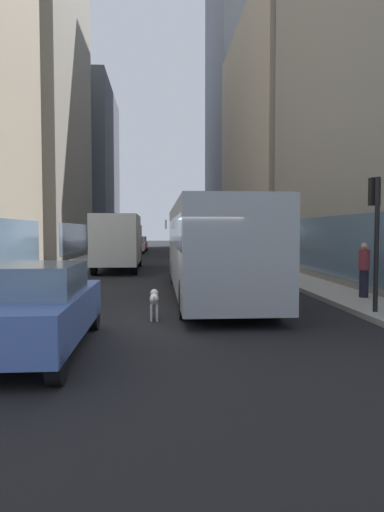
# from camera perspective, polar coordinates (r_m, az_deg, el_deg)

# --- Properties ---
(ground_plane) EXTENTS (120.00, 120.00, 0.00)m
(ground_plane) POSITION_cam_1_polar(r_m,az_deg,el_deg) (46.06, -3.43, 0.36)
(ground_plane) COLOR black
(sidewalk_left) EXTENTS (2.40, 110.00, 0.15)m
(sidewalk_left) POSITION_cam_1_polar(r_m,az_deg,el_deg) (46.34, -10.50, 0.43)
(sidewalk_left) COLOR gray
(sidewalk_left) RESTS_ON ground
(sidewalk_right) EXTENTS (2.40, 110.00, 0.15)m
(sidewalk_right) POSITION_cam_1_polar(r_m,az_deg,el_deg) (46.48, 3.61, 0.48)
(sidewalk_right) COLOR #ADA89E
(sidewalk_right) RESTS_ON ground
(building_left_mid) EXTENTS (8.94, 17.05, 39.60)m
(building_left_mid) POSITION_cam_1_polar(r_m,az_deg,el_deg) (45.25, -20.39, 25.79)
(building_left_mid) COLOR gray
(building_left_mid) RESTS_ON ground
(building_left_far) EXTENTS (11.14, 18.69, 20.05)m
(building_left_far) POSITION_cam_1_polar(r_m,az_deg,el_deg) (61.94, -14.89, 10.25)
(building_left_far) COLOR #4C515B
(building_left_far) RESTS_ON ground
(building_right_mid) EXTENTS (11.56, 20.82, 19.50)m
(building_right_mid) POSITION_cam_1_polar(r_m,az_deg,el_deg) (40.95, 14.07, 13.63)
(building_right_mid) COLOR #A0937F
(building_right_mid) RESTS_ON ground
(building_right_far) EXTENTS (10.90, 19.67, 41.14)m
(building_right_far) POSITION_cam_1_polar(r_m,az_deg,el_deg) (63.94, 7.73, 19.77)
(building_right_far) COLOR slate
(building_right_far) RESTS_ON ground
(transit_bus) EXTENTS (2.78, 11.53, 3.05)m
(transit_bus) POSITION_cam_1_polar(r_m,az_deg,el_deg) (15.67, 2.39, 1.57)
(transit_bus) COLOR #999EA3
(transit_bus) RESTS_ON ground
(car_blue_hatchback) EXTENTS (1.74, 4.55, 1.62)m
(car_blue_hatchback) POSITION_cam_1_polar(r_m,az_deg,el_deg) (8.79, -18.79, -6.05)
(car_blue_hatchback) COLOR #4C6BB7
(car_blue_hatchback) RESTS_ON ground
(car_grey_wagon) EXTENTS (1.79, 4.78, 1.62)m
(car_grey_wagon) POSITION_cam_1_polar(r_m,az_deg,el_deg) (26.45, -0.28, 0.13)
(car_grey_wagon) COLOR slate
(car_grey_wagon) RESTS_ON ground
(car_yellow_taxi) EXTENTS (1.82, 4.00, 1.62)m
(car_yellow_taxi) POSITION_cam_1_polar(r_m,az_deg,el_deg) (43.94, 0.26, 1.31)
(car_yellow_taxi) COLOR yellow
(car_yellow_taxi) RESTS_ON ground
(car_white_van) EXTENTS (1.72, 4.21, 1.62)m
(car_white_van) POSITION_cam_1_polar(r_m,az_deg,el_deg) (45.64, -6.94, 1.35)
(car_white_van) COLOR silver
(car_white_van) RESTS_ON ground
(car_red_coupe) EXTENTS (1.94, 4.71, 1.62)m
(car_red_coupe) POSITION_cam_1_polar(r_m,az_deg,el_deg) (51.01, -6.65, 1.54)
(car_red_coupe) COLOR red
(car_red_coupe) RESTS_ON ground
(box_truck) EXTENTS (2.30, 7.50, 3.05)m
(box_truck) POSITION_cam_1_polar(r_m,az_deg,el_deg) (25.91, -9.07, 1.89)
(box_truck) COLOR #A51919
(box_truck) RESTS_ON ground
(dalmatian_dog) EXTENTS (0.22, 0.96, 0.72)m
(dalmatian_dog) POSITION_cam_1_polar(r_m,az_deg,el_deg) (11.50, -4.70, -5.33)
(dalmatian_dog) COLOR white
(dalmatian_dog) RESTS_ON ground
(pedestrian_in_coat) EXTENTS (0.34, 0.34, 1.69)m
(pedestrian_in_coat) POSITION_cam_1_polar(r_m,az_deg,el_deg) (15.19, 20.51, -1.57)
(pedestrian_in_coat) COLOR #1E1E2D
(pedestrian_in_coat) RESTS_ON sidewalk_right
(traffic_light_near) EXTENTS (0.24, 0.41, 3.40)m
(traffic_light_near) POSITION_cam_1_polar(r_m,az_deg,el_deg) (12.59, 21.74, 3.97)
(traffic_light_near) COLOR black
(traffic_light_near) RESTS_ON sidewalk_right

